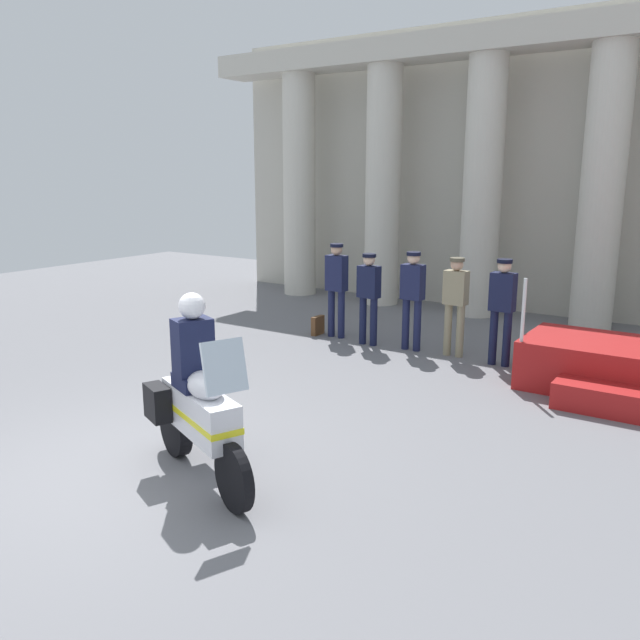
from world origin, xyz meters
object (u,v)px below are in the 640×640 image
officer_in_row_0 (336,283)px  officer_in_row_1 (369,292)px  motorcycle_with_rider (197,403)px  reviewing_stand (633,372)px  officer_in_row_3 (455,299)px  officer_in_row_4 (502,303)px  briefcase_on_ground (318,325)px  officer_in_row_2 (412,293)px

officer_in_row_0 → officer_in_row_1: bearing=171.5°
officer_in_row_0 → motorcycle_with_rider: motorcycle_with_rider is taller
reviewing_stand → motorcycle_with_rider: motorcycle_with_rider is taller
officer_in_row_0 → officer_in_row_3: bearing=-177.2°
officer_in_row_1 → officer_in_row_4: (2.39, 0.04, 0.04)m
officer_in_row_3 → briefcase_on_ground: 2.84m
reviewing_stand → briefcase_on_ground: 5.59m
reviewing_stand → briefcase_on_ground: size_ratio=8.16×
officer_in_row_0 → officer_in_row_4: 3.16m
officer_in_row_1 → motorcycle_with_rider: 5.64m
reviewing_stand → briefcase_on_ground: bearing=175.0°
reviewing_stand → officer_in_row_1: size_ratio=1.79×
officer_in_row_2 → briefcase_on_ground: officer_in_row_2 is taller
officer_in_row_0 → officer_in_row_1: officer_in_row_0 is taller
officer_in_row_2 → officer_in_row_3: bearing=-173.4°
officer_in_row_1 → officer_in_row_3: (1.56, 0.15, 0.01)m
officer_in_row_2 → reviewing_stand: bearing=175.2°
officer_in_row_2 → briefcase_on_ground: size_ratio=4.76×
officer_in_row_4 → officer_in_row_3: bearing=-5.0°
officer_in_row_1 → briefcase_on_ground: officer_in_row_1 is taller
reviewing_stand → motorcycle_with_rider: size_ratio=1.49×
officer_in_row_2 → officer_in_row_3: officer_in_row_2 is taller
officer_in_row_4 → officer_in_row_2: bearing=0.5°
officer_in_row_0 → reviewing_stand: bearing=176.9°
reviewing_stand → motorcycle_with_rider: 6.08m
officer_in_row_2 → officer_in_row_4: bearing=-179.5°
reviewing_stand → officer_in_row_1: 4.46m
officer_in_row_3 → officer_in_row_4: size_ratio=0.97×
motorcycle_with_rider → officer_in_row_0: bearing=132.2°
officer_in_row_4 → motorcycle_with_rider: size_ratio=0.87×
briefcase_on_ground → reviewing_stand: bearing=-5.0°
reviewing_stand → officer_in_row_3: officer_in_row_3 is taller
officer_in_row_3 → officer_in_row_4: (0.82, -0.11, 0.03)m
motorcycle_with_rider → briefcase_on_ground: (-2.34, 5.62, -0.61)m
officer_in_row_1 → officer_in_row_2: officer_in_row_2 is taller
officer_in_row_0 → officer_in_row_3: 2.34m
officer_in_row_0 → officer_in_row_4: (3.16, -0.11, -0.02)m
officer_in_row_2 → motorcycle_with_rider: motorcycle_with_rider is taller
reviewing_stand → officer_in_row_1: (-4.40, 0.38, 0.63)m
officer_in_row_4 → briefcase_on_ground: officer_in_row_4 is taller
officer_in_row_3 → motorcycle_with_rider: motorcycle_with_rider is taller
officer_in_row_2 → officer_in_row_0: bearing=0.9°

